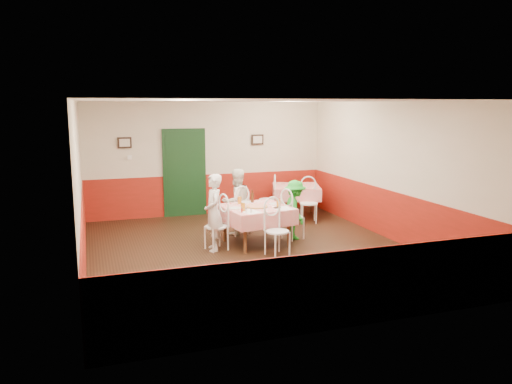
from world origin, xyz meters
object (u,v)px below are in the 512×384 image
object	(u,v)px
chair_second_a	(268,200)
pizza	(257,206)
chair_far	(238,214)
glass_a	(243,207)
second_table	(296,201)
wallet	(277,208)
chair_near	(277,232)
chair_right	(293,217)
glass_c	(240,200)
chair_second_b	(309,204)
chair_left	(216,227)
diner_far	(237,202)
glass_b	(278,203)
diner_right	(295,210)
main_table	(256,226)
beer_bottle	(252,197)
diner_left	(214,213)

from	to	relation	value
chair_second_a	pizza	xyz separation A→B (m)	(-1.02, -2.17, 0.32)
chair_far	glass_a	distance (m)	1.24
second_table	wallet	xyz separation A→B (m)	(-1.43, -2.38, 0.40)
chair_near	wallet	size ratio (longest dim) A/B	8.18
wallet	second_table	bearing A→B (deg)	50.45
chair_right	glass_c	xyz separation A→B (m)	(-1.06, 0.25, 0.38)
glass_c	wallet	xyz separation A→B (m)	(0.56, -0.66, -0.06)
chair_far	chair_second_a	bearing A→B (deg)	-147.28
chair_second_b	glass_c	distance (m)	2.25
chair_left	chair_second_b	bearing A→B (deg)	104.33
diner_far	glass_b	bearing A→B (deg)	102.45
chair_left	wallet	size ratio (longest dim) A/B	8.18
second_table	diner_right	xyz separation A→B (m)	(-0.88, -1.97, 0.23)
glass_a	chair_near	bearing A→B (deg)	-46.85
chair_near	glass_c	distance (m)	1.32
main_table	glass_a	bearing A→B (deg)	-139.16
second_table	chair_near	distance (m)	3.37
chair_right	glass_c	size ratio (longest dim) A/B	6.17
beer_bottle	wallet	distance (m)	0.77
chair_near	glass_b	xyz separation A→B (m)	(0.29, 0.69, 0.38)
second_table	chair_second_b	size ratio (longest dim) A/B	1.24
chair_left	chair_right	world-z (taller)	same
main_table	glass_b	size ratio (longest dim) A/B	8.22
beer_bottle	glass_a	bearing A→B (deg)	-119.96
chair_right	diner_left	bearing A→B (deg)	79.26
pizza	beer_bottle	xyz separation A→B (m)	(0.07, 0.50, 0.10)
pizza	diner_far	distance (m)	0.96
chair_right	beer_bottle	world-z (taller)	beer_bottle
diner_far	wallet	bearing A→B (deg)	96.48
second_table	chair_left	distance (m)	3.43
chair_second_b	glass_c	world-z (taller)	glass_c
wallet	diner_right	bearing A→B (deg)	28.17
main_table	diner_far	bearing A→B (deg)	98.58
chair_near	pizza	bearing A→B (deg)	84.48
second_table	chair_right	distance (m)	2.19
beer_bottle	diner_left	distance (m)	1.12
chair_second_a	pizza	world-z (taller)	chair_second_a
beer_bottle	diner_far	distance (m)	0.53
glass_c	beer_bottle	xyz separation A→B (m)	(0.29, 0.06, 0.04)
chair_left	diner_far	bearing A→B (deg)	129.94
second_table	chair_second_a	world-z (taller)	chair_second_a
chair_second_a	beer_bottle	distance (m)	1.97
chair_right	chair_near	bearing A→B (deg)	124.26
chair_second_b	chair_right	bearing A→B (deg)	-108.76
diner_far	chair_second_b	bearing A→B (deg)	178.31
chair_second_a	second_table	bearing A→B (deg)	108.26
main_table	diner_right	bearing A→B (deg)	8.58
glass_b	diner_far	world-z (taller)	diner_far
chair_second_a	diner_far	distance (m)	1.69
main_table	second_table	xyz separation A→B (m)	(1.77, 2.10, 0.00)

